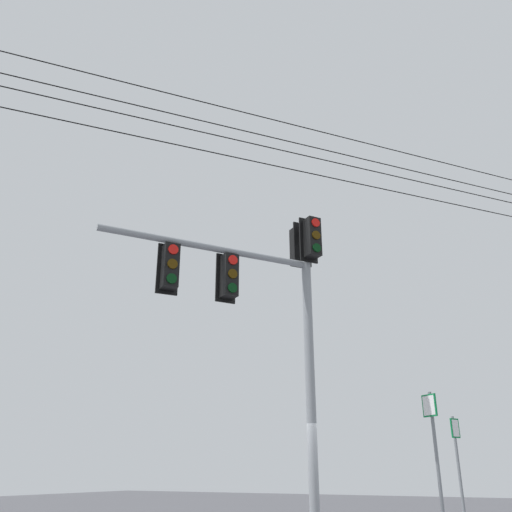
# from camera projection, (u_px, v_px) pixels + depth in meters

# --- Properties ---
(signal_mast_assembly) EXTENTS (3.18, 4.16, 6.96)m
(signal_mast_assembly) POSITION_uv_depth(u_px,v_px,m) (269.00, 299.00, 11.50)
(signal_mast_assembly) COLOR gray
(signal_mast_assembly) RESTS_ON ground
(route_sign_primary) EXTENTS (0.33, 0.27, 3.14)m
(route_sign_primary) POSITION_uv_depth(u_px,v_px,m) (436.00, 452.00, 10.94)
(route_sign_primary) COLOR slate
(route_sign_primary) RESTS_ON ground
(route_sign_secondary) EXTENTS (0.16, 0.25, 2.84)m
(route_sign_secondary) POSITION_uv_depth(u_px,v_px,m) (459.00, 467.00, 12.80)
(route_sign_secondary) COLOR slate
(route_sign_secondary) RESTS_ON ground
(overhead_wire_span) EXTENTS (11.44, 15.05, 1.90)m
(overhead_wire_span) POSITION_uv_depth(u_px,v_px,m) (332.00, 156.00, 13.67)
(overhead_wire_span) COLOR black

